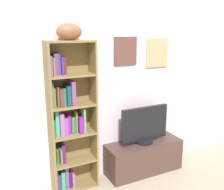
{
  "coord_description": "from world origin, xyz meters",
  "views": [
    {
      "loc": [
        -1.29,
        -1.6,
        1.79
      ],
      "look_at": [
        -0.07,
        0.85,
        1.09
      ],
      "focal_mm": 41.68,
      "sensor_mm": 36.0,
      "label": 1
    }
  ],
  "objects_px": {
    "football": "(69,32)",
    "tv_stand": "(144,157)",
    "bookshelf": "(68,121)",
    "television": "(145,126)"
  },
  "relations": [
    {
      "from": "bookshelf",
      "to": "tv_stand",
      "type": "xyz_separation_m",
      "value": [
        0.95,
        -0.08,
        -0.62
      ]
    },
    {
      "from": "football",
      "to": "tv_stand",
      "type": "height_order",
      "value": "football"
    },
    {
      "from": "bookshelf",
      "to": "football",
      "type": "xyz_separation_m",
      "value": [
        0.05,
        -0.03,
        0.94
      ]
    },
    {
      "from": "tv_stand",
      "to": "television",
      "type": "height_order",
      "value": "television"
    },
    {
      "from": "bookshelf",
      "to": "football",
      "type": "distance_m",
      "value": 0.95
    },
    {
      "from": "bookshelf",
      "to": "television",
      "type": "height_order",
      "value": "bookshelf"
    },
    {
      "from": "football",
      "to": "television",
      "type": "distance_m",
      "value": 1.45
    },
    {
      "from": "football",
      "to": "tv_stand",
      "type": "xyz_separation_m",
      "value": [
        0.9,
        -0.06,
        -1.56
      ]
    },
    {
      "from": "football",
      "to": "television",
      "type": "height_order",
      "value": "football"
    },
    {
      "from": "bookshelf",
      "to": "football",
      "type": "height_order",
      "value": "football"
    }
  ]
}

